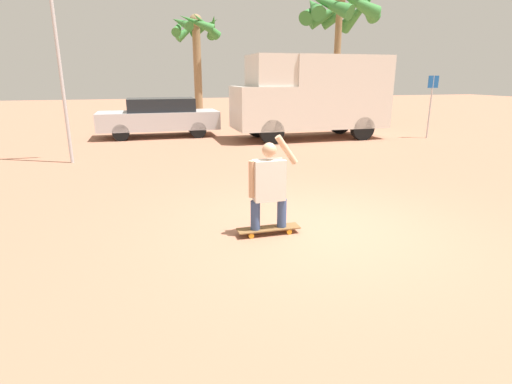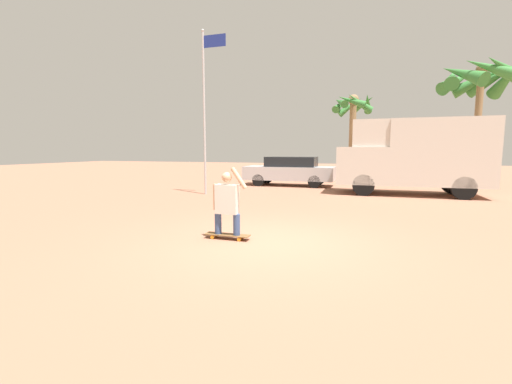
% 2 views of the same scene
% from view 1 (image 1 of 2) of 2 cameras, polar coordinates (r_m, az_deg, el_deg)
% --- Properties ---
extents(ground_plane, '(80.00, 80.00, 0.00)m').
position_cam_1_polar(ground_plane, '(6.34, 9.53, -5.11)').
color(ground_plane, '#A36B51').
extents(skateboard, '(0.95, 0.24, 0.10)m').
position_cam_1_polar(skateboard, '(6.01, 1.80, -5.28)').
color(skateboard, brown).
rests_on(skateboard, ground_plane).
extents(person_skateboarder, '(0.74, 0.22, 1.39)m').
position_cam_1_polar(person_skateboarder, '(5.78, 1.85, 1.39)').
color(person_skateboarder, '#384C7A').
rests_on(person_skateboarder, skateboard).
extents(camper_van, '(5.70, 2.09, 3.02)m').
position_cam_1_polar(camper_van, '(15.44, 8.13, 13.68)').
color(camper_van, black).
rests_on(camper_van, ground_plane).
extents(parked_car_silver, '(4.56, 1.73, 1.48)m').
position_cam_1_polar(parked_car_silver, '(16.24, -13.63, 10.42)').
color(parked_car_silver, black).
rests_on(parked_car_silver, ground_plane).
extents(palm_tree_near_van, '(4.15, 4.19, 6.43)m').
position_cam_1_polar(palm_tree_near_van, '(21.96, 11.74, 24.01)').
color(palm_tree_near_van, '#8E704C').
rests_on(palm_tree_near_van, ground_plane).
extents(palm_tree_center_background, '(3.08, 3.10, 5.78)m').
position_cam_1_polar(palm_tree_center_background, '(24.84, -8.55, 21.36)').
color(palm_tree_center_background, '#8E704C').
rests_on(palm_tree_center_background, ground_plane).
extents(flagpole, '(1.03, 0.12, 6.55)m').
position_cam_1_polar(flagpole, '(11.96, -26.61, 21.42)').
color(flagpole, '#B7B7BC').
rests_on(flagpole, ground_plane).
extents(street_sign, '(0.44, 0.06, 2.31)m').
position_cam_1_polar(street_sign, '(16.71, 23.75, 12.15)').
color(street_sign, '#B7B7BC').
rests_on(street_sign, ground_plane).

